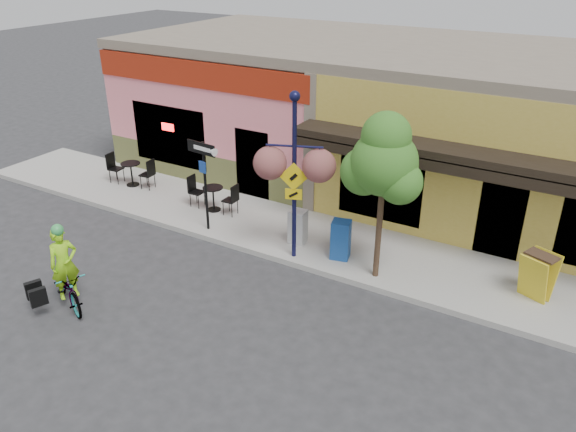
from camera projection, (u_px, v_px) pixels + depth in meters
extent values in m
plane|color=#2D2D30|center=(278.00, 275.00, 13.80)|extent=(90.00, 90.00, 0.00)
cube|color=#9E9B93|center=(316.00, 239.00, 15.32)|extent=(24.00, 3.00, 0.15)
cube|color=#A8A59E|center=(289.00, 262.00, 14.19)|extent=(24.00, 0.12, 0.15)
imported|color=maroon|center=(67.00, 287.00, 12.47)|extent=(1.88, 1.28, 0.94)
imported|color=#98E818|center=(66.00, 273.00, 12.29)|extent=(0.61, 0.72, 1.67)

